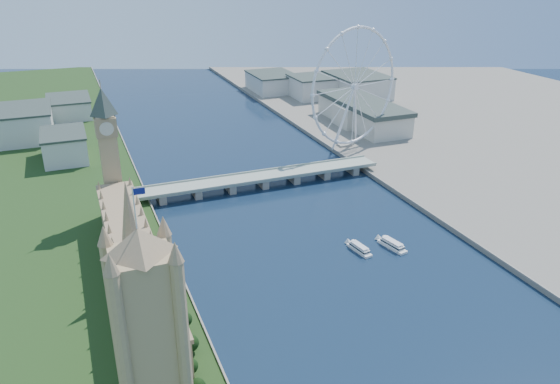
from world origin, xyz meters
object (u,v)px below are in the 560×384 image
victoria_tower (149,331)px  tour_boat_far (392,248)px  london_eye (355,87)px  tour_boat_near (359,251)px

victoria_tower → tour_boat_far: size_ratio=4.15×
london_eye → tour_boat_far: london_eye is taller
tour_boat_near → tour_boat_far: 24.33m
tour_boat_near → tour_boat_far: (24.00, -4.00, 0.00)m
victoria_tower → tour_boat_near: bearing=34.6°
london_eye → tour_boat_near: bearing=-117.1°
london_eye → tour_boat_near: london_eye is taller
tour_boat_near → tour_boat_far: size_ratio=0.93×
victoria_tower → london_eye: (254.98, 300.08, 13.03)m
london_eye → tour_boat_near: 225.53m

